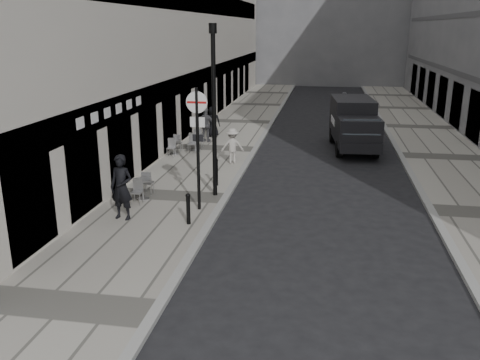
% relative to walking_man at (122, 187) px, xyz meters
% --- Properties ---
extents(sidewalk, '(4.00, 60.00, 0.12)m').
position_rel_walking_man_xyz_m(sidewalk, '(0.75, 10.13, -1.09)').
color(sidewalk, '#9B978C').
rests_on(sidewalk, ground).
extents(far_sidewalk, '(4.00, 60.00, 0.12)m').
position_rel_walking_man_xyz_m(far_sidewalk, '(11.75, 10.13, -1.09)').
color(far_sidewalk, '#9B978C').
rests_on(far_sidewalk, ground).
extents(walking_man, '(0.82, 0.61, 2.06)m').
position_rel_walking_man_xyz_m(walking_man, '(0.00, 0.00, 0.00)').
color(walking_man, black).
rests_on(walking_man, sidewalk).
extents(sign_post, '(0.69, 0.10, 4.00)m').
position_rel_walking_man_xyz_m(sign_post, '(2.15, 1.25, 1.53)').
color(sign_post, black).
rests_on(sign_post, sidewalk).
extents(lamppost, '(0.27, 0.27, 5.92)m').
position_rel_walking_man_xyz_m(lamppost, '(2.35, 2.80, 2.26)').
color(lamppost, black).
rests_on(lamppost, sidewalk).
extents(bollard_near, '(0.13, 0.13, 0.99)m').
position_rel_walking_man_xyz_m(bollard_near, '(2.15, 3.93, -0.53)').
color(bollard_near, black).
rests_on(bollard_near, sidewalk).
extents(bollard_far, '(0.12, 0.12, 0.91)m').
position_rel_walking_man_xyz_m(bollard_far, '(2.15, -0.10, -0.57)').
color(bollard_far, black).
rests_on(bollard_far, sidewalk).
extents(panel_van, '(2.39, 5.40, 2.47)m').
position_rel_walking_man_xyz_m(panel_van, '(7.53, 11.57, 0.24)').
color(panel_van, black).
rests_on(panel_van, ground).
extents(cyclist, '(1.75, 0.73, 1.85)m').
position_rel_walking_man_xyz_m(cyclist, '(7.33, 20.02, -0.43)').
color(cyclist, black).
rests_on(cyclist, ground).
extents(pedestrian_a, '(1.11, 0.62, 1.79)m').
position_rel_walking_man_xyz_m(pedestrian_a, '(-0.00, 11.40, -0.14)').
color(pedestrian_a, '#504F54').
rests_on(pedestrian_a, sidewalk).
extents(pedestrian_b, '(1.11, 0.78, 1.55)m').
position_rel_walking_man_xyz_m(pedestrian_b, '(2.14, 7.33, -0.25)').
color(pedestrian_b, '#BAB3AB').
rests_on(pedestrian_b, sidewalk).
extents(pedestrian_c, '(0.92, 0.71, 1.68)m').
position_rel_walking_man_xyz_m(pedestrian_c, '(0.04, 12.77, -0.19)').
color(pedestrian_c, black).
rests_on(pedestrian_c, sidewalk).
extents(cafe_table_near, '(0.66, 1.49, 0.85)m').
position_rel_walking_man_xyz_m(cafe_table_near, '(-0.05, 1.92, -0.60)').
color(cafe_table_near, '#A7A7A9').
rests_on(cafe_table_near, sidewalk).
extents(cafe_table_mid, '(0.67, 1.52, 0.87)m').
position_rel_walking_man_xyz_m(cafe_table_mid, '(-0.85, 8.48, -0.59)').
color(cafe_table_mid, silver).
rests_on(cafe_table_mid, sidewalk).
extents(cafe_table_far, '(0.75, 1.69, 0.96)m').
position_rel_walking_man_xyz_m(cafe_table_far, '(-0.05, 9.38, -0.54)').
color(cafe_table_far, '#A9AAAC').
rests_on(cafe_table_far, sidewalk).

